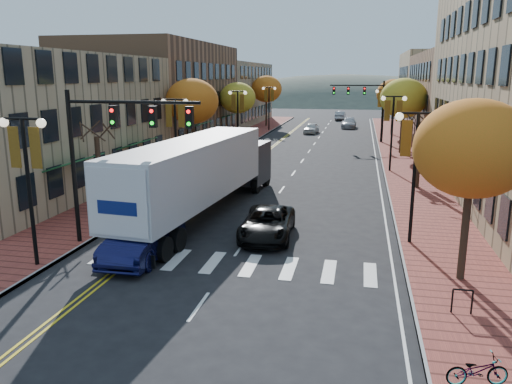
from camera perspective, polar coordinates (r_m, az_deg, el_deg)
The scene contains 32 objects.
ground at distance 19.08m, azimuth -4.65°, elevation -10.33°, with size 200.00×200.00×0.00m, color black.
sidewalk_left at distance 51.77m, azimuth -4.08°, elevation 4.80°, with size 4.00×85.00×0.15m, color brown.
sidewalk_right at distance 49.98m, azimuth 16.25°, elevation 4.00°, with size 4.00×85.00×0.15m, color brown.
building_left_near at distance 37.17m, azimuth -24.85°, elevation 7.20°, with size 12.00×22.00×9.00m, color #9E8966.
building_left_mid at distance 57.22m, azimuth -11.06°, elevation 10.85°, with size 12.00×24.00×11.00m, color brown.
building_left_far at distance 80.87m, azimuth -4.09°, elevation 11.14°, with size 12.00×26.00×9.50m, color #9E8966.
building_right_mid at distance 60.32m, azimuth 25.06°, elevation 9.50°, with size 15.00×24.00×10.00m, color brown.
building_right_far at distance 81.89m, azimuth 21.67°, elevation 10.81°, with size 15.00×20.00×11.00m, color #9E8966.
tree_left_a at distance 28.96m, azimuth -17.47°, elevation 1.93°, with size 0.28×0.28×4.20m.
tree_left_b at distance 43.16m, azimuth -7.32°, elevation 10.23°, with size 4.48×4.48×7.21m.
tree_left_c at distance 58.52m, azimuth -2.12°, elevation 10.69°, with size 4.16×4.16×6.69m.
tree_left_d at distance 76.09m, azimuth 1.20°, elevation 11.68°, with size 4.61×4.61×7.42m.
tree_right_a at distance 19.33m, azimuth 23.55°, elevation 4.53°, with size 4.16×4.16×6.69m.
tree_right_b at distance 35.38m, azimuth 18.12°, elevation 3.84°, with size 0.28×0.28×4.20m.
tree_right_c at distance 50.95m, azimuth 16.52°, elevation 10.24°, with size 4.48×4.48×7.21m.
tree_right_d at distance 66.91m, azimuth 15.47°, elevation 10.74°, with size 4.35×4.35×7.00m.
lamp_left_a at distance 21.20m, azimuth -24.75°, elevation 3.00°, with size 1.96×0.36×6.05m.
lamp_left_b at distance 35.23m, azimuth -9.20°, elevation 7.64°, with size 1.96×0.36×6.05m.
lamp_left_c at distance 52.39m, azimuth -2.10°, elevation 9.56°, with size 1.96×0.36×6.05m.
lamp_left_d at distance 69.97m, azimuth 1.50°, elevation 10.48°, with size 1.96×0.36×6.05m.
lamp_right_a at distance 23.12m, azimuth 17.81°, elevation 4.34°, with size 1.96×0.36×6.05m.
lamp_right_b at distance 40.96m, azimuth 15.36°, elevation 8.10°, with size 1.96×0.36×6.05m.
lamp_right_c at distance 58.89m, azimuth 14.39°, elevation 9.57°, with size 1.96×0.36×6.05m.
traffic_mast_near at distance 22.54m, azimuth -16.23°, elevation 5.85°, with size 6.10×0.35×7.00m.
traffic_mast_far at distance 58.81m, azimuth 12.42°, elevation 10.28°, with size 6.10×0.34×7.00m.
semi_truck at distance 27.35m, azimuth -6.01°, elevation 2.45°, with size 4.36×17.53×4.34m.
navy_sedan at distance 21.85m, azimuth -12.74°, elevation -5.01°, with size 1.90×5.44×1.79m, color #0E0F38.
black_suv at distance 23.89m, azimuth 1.31°, elevation -3.58°, with size 2.34×5.07×1.41m, color black.
car_far_white at distance 67.96m, azimuth 6.34°, elevation 7.27°, with size 1.63×4.05×1.38m, color silver.
car_far_silver at distance 75.73m, azimuth 10.57°, elevation 7.76°, with size 2.05×5.03×1.46m, color #A7A8AF.
car_far_oncoming at distance 89.06m, azimuth 9.62°, elevation 8.60°, with size 1.59×4.56×1.50m, color #9E9EA5.
bicycle at distance 14.05m, azimuth 23.97°, elevation -18.13°, with size 0.54×1.54×0.81m, color gray.
Camera 1 is at (5.06, -16.75, 7.60)m, focal length 35.00 mm.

